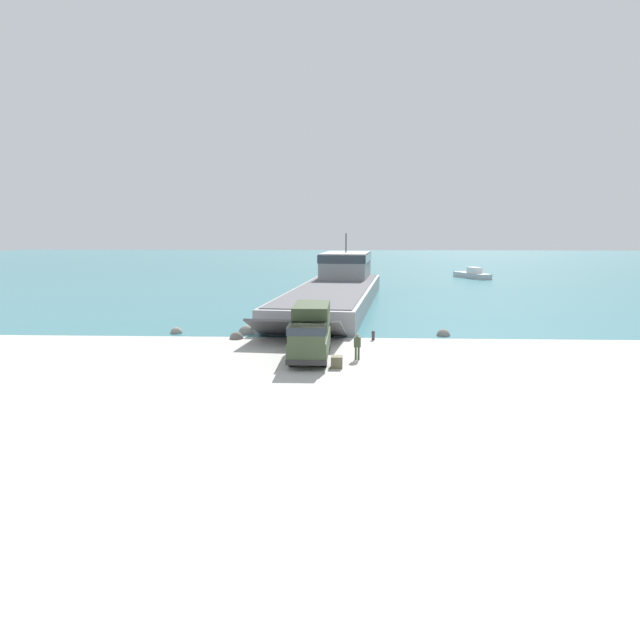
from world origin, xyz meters
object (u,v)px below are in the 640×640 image
object	(u,v)px
landing_craft	(337,286)
soldier_on_ramp	(357,345)
mooring_bollard	(373,335)
moored_boat_a	(473,274)
cargo_crate	(337,362)
military_truck	(310,332)

from	to	relation	value
landing_craft	soldier_on_ramp	bearing A→B (deg)	-81.04
landing_craft	mooring_bollard	xyz separation A→B (m)	(3.13, -24.08, -1.41)
landing_craft	soldier_on_ramp	distance (m)	31.13
moored_boat_a	cargo_crate	bearing A→B (deg)	-131.91
landing_craft	soldier_on_ramp	world-z (taller)	landing_craft
mooring_bollard	cargo_crate	world-z (taller)	mooring_bollard
military_truck	mooring_bollard	world-z (taller)	military_truck
mooring_bollard	cargo_crate	distance (m)	9.57
military_truck	soldier_on_ramp	distance (m)	3.11
military_truck	cargo_crate	distance (m)	3.52
military_truck	soldier_on_ramp	xyz separation A→B (m)	(2.98, -0.51, -0.72)
soldier_on_ramp	cargo_crate	bearing A→B (deg)	151.29
landing_craft	military_truck	size ratio (longest dim) A/B	5.54
soldier_on_ramp	cargo_crate	size ratio (longest dim) A/B	2.02
military_truck	cargo_crate	world-z (taller)	military_truck
military_truck	landing_craft	bearing A→B (deg)	178.05
military_truck	mooring_bollard	size ratio (longest dim) A/B	11.00
military_truck	cargo_crate	bearing A→B (deg)	32.49
soldier_on_ramp	landing_craft	bearing A→B (deg)	3.77
soldier_on_ramp	cargo_crate	distance (m)	2.64
military_truck	moored_boat_a	bearing A→B (deg)	160.62
cargo_crate	military_truck	bearing A→B (deg)	122.33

